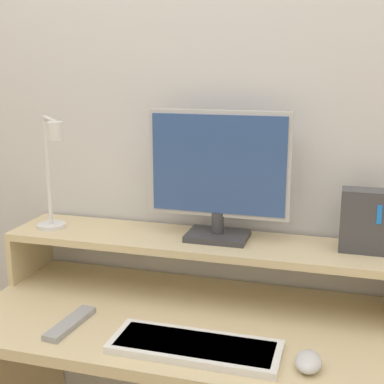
{
  "coord_description": "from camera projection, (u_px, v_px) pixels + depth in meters",
  "views": [
    {
      "loc": [
        0.4,
        -1.0,
        1.44
      ],
      "look_at": [
        0.02,
        0.31,
        1.12
      ],
      "focal_mm": 50.0,
      "sensor_mm": 36.0,
      "label": 1
    }
  ],
  "objects": [
    {
      "name": "wall_back",
      "position": [
        211.0,
        128.0,
        1.65
      ],
      "size": [
        6.0,
        0.05,
        2.5
      ],
      "color": "silver",
      "rests_on": "ground_plane"
    },
    {
      "name": "monitor_shelf",
      "position": [
        197.0,
        247.0,
        1.58
      ],
      "size": [
        1.15,
        0.24,
        0.17
      ],
      "color": "beige",
      "rests_on": "desk"
    },
    {
      "name": "monitor",
      "position": [
        218.0,
        173.0,
        1.53
      ],
      "size": [
        0.41,
        0.13,
        0.38
      ],
      "color": "#38383D",
      "rests_on": "monitor_shelf"
    },
    {
      "name": "desk_lamp",
      "position": [
        52.0,
        173.0,
        1.59
      ],
      "size": [
        0.16,
        0.17,
        0.35
      ],
      "color": "silver",
      "rests_on": "monitor_shelf"
    },
    {
      "name": "router_dock",
      "position": [
        364.0,
        221.0,
        1.45
      ],
      "size": [
        0.13,
        0.08,
        0.17
      ],
      "color": "#3D3D42",
      "rests_on": "monitor_shelf"
    },
    {
      "name": "keyboard",
      "position": [
        195.0,
        346.0,
        1.29
      ],
      "size": [
        0.41,
        0.15,
        0.02
      ],
      "color": "white",
      "rests_on": "desk"
    },
    {
      "name": "mouse",
      "position": [
        308.0,
        362.0,
        1.21
      ],
      "size": [
        0.06,
        0.09,
        0.04
      ],
      "color": "silver",
      "rests_on": "desk"
    },
    {
      "name": "remote_control",
      "position": [
        70.0,
        323.0,
        1.41
      ],
      "size": [
        0.06,
        0.19,
        0.02
      ],
      "color": "#99999E",
      "rests_on": "desk"
    }
  ]
}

